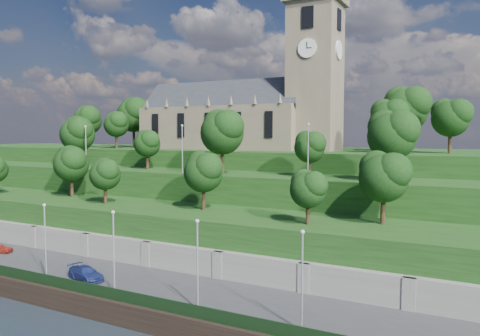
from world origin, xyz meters
The scene contains 15 objects.
ground centered at (0.00, 0.00, 0.00)m, with size 320.00×320.00×0.00m, color black.
promenade centered at (0.00, 6.00, 1.00)m, with size 160.00×12.00×2.00m, color #2D2D30.
quay_wall centered at (0.00, -0.05, 1.10)m, with size 160.00×0.50×2.20m, color black.
fence centered at (0.00, 0.60, 2.60)m, with size 160.00×0.10×1.20m, color black.
retaining_wall centered at (0.00, 11.97, 2.50)m, with size 160.00×2.10×5.00m.
embankment_lower centered at (0.00, 18.00, 4.00)m, with size 160.00×12.00×8.00m, color #173913.
embankment_upper centered at (0.00, 29.00, 6.00)m, with size 160.00×10.00×12.00m, color #173913.
hilltop centered at (0.00, 50.00, 7.50)m, with size 160.00×32.00×15.00m, color #173913.
church centered at (0.79, 45.98, 22.52)m, with size 38.60×12.35×27.60m.
trees_lower centered at (2.73, 18.58, 13.06)m, with size 66.54×8.88×8.12m.
trees_upper centered at (3.67, 27.75, 17.93)m, with size 61.12×8.43×9.59m.
trees_hilltop centered at (-0.60, 45.77, 21.65)m, with size 78.19×16.18×11.01m.
lamp_posts_promenade centered at (-2.00, 2.50, 6.76)m, with size 60.36×0.36×8.30m.
lamp_posts_upper centered at (0.00, 26.00, 16.27)m, with size 40.36×0.36×7.34m.
car_right centered at (2.49, 3.97, 2.72)m, with size 2.02×4.97×1.44m, color navy.
Camera 1 is at (40.81, -32.32, 17.94)m, focal length 35.00 mm.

